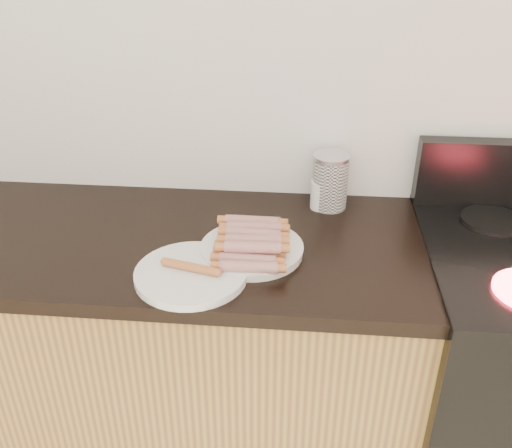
# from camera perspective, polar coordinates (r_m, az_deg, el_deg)

# --- Properties ---
(wall_back) EXTENTS (4.00, 0.04, 2.60)m
(wall_back) POSITION_cam_1_polar(r_m,az_deg,el_deg) (1.67, 2.89, 15.52)
(wall_back) COLOR silver
(wall_back) RESTS_ON ground
(cabinet_base) EXTENTS (2.20, 0.59, 0.86)m
(cabinet_base) POSITION_cam_1_polar(r_m,az_deg,el_deg) (1.98, -19.42, -12.51)
(cabinet_base) COLOR #A88537
(cabinet_base) RESTS_ON floor
(counter_slab) EXTENTS (2.20, 0.62, 0.04)m
(counter_slab) POSITION_cam_1_polar(r_m,az_deg,el_deg) (1.73, -21.86, -1.25)
(counter_slab) COLOR black
(counter_slab) RESTS_ON cabinet_base
(burner_far_left) EXTENTS (0.18, 0.18, 0.01)m
(burner_far_left) POSITION_cam_1_polar(r_m,az_deg,el_deg) (1.75, 22.64, 0.34)
(burner_far_left) COLOR black
(burner_far_left) RESTS_ON stove
(main_plate) EXTENTS (0.33, 0.33, 0.02)m
(main_plate) POSITION_cam_1_polar(r_m,az_deg,el_deg) (1.49, -0.41, -2.65)
(main_plate) COLOR white
(main_plate) RESTS_ON counter_slab
(side_plate) EXTENTS (0.35, 0.35, 0.02)m
(side_plate) POSITION_cam_1_polar(r_m,az_deg,el_deg) (1.41, -6.51, -4.99)
(side_plate) COLOR white
(side_plate) RESTS_ON counter_slab
(hotdog_pile) EXTENTS (0.14, 0.26, 0.06)m
(hotdog_pile) POSITION_cam_1_polar(r_m,az_deg,el_deg) (1.48, -0.41, -1.54)
(hotdog_pile) COLOR #993C31
(hotdog_pile) RESTS_ON main_plate
(plain_sausages) EXTENTS (0.14, 0.06, 0.02)m
(plain_sausages) POSITION_cam_1_polar(r_m,az_deg,el_deg) (1.40, -6.56, -4.29)
(plain_sausages) COLOR #D88B46
(plain_sausages) RESTS_ON side_plate
(canister) EXTENTS (0.11, 0.11, 0.17)m
(canister) POSITION_cam_1_polar(r_m,az_deg,el_deg) (1.71, 7.43, 4.28)
(canister) COLOR silver
(canister) RESTS_ON counter_slab
(mug) EXTENTS (0.07, 0.07, 0.09)m
(mug) POSITION_cam_1_polar(r_m,az_deg,el_deg) (1.71, 6.63, 2.96)
(mug) COLOR white
(mug) RESTS_ON counter_slab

